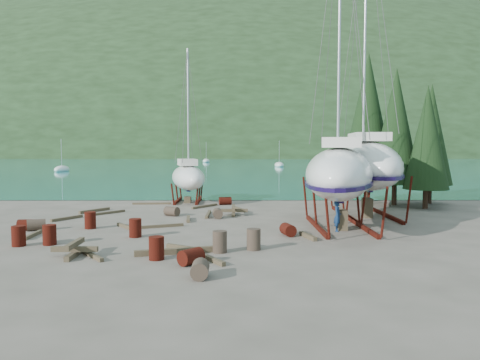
{
  "coord_description": "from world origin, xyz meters",
  "views": [
    {
      "loc": [
        1.0,
        -22.17,
        4.25
      ],
      "look_at": [
        1.11,
        3.0,
        2.49
      ],
      "focal_mm": 35.0,
      "sensor_mm": 36.0,
      "label": 1
    }
  ],
  "objects_px": {
    "large_sailboat_far": "(365,165)",
    "small_sailboat_shore": "(188,177)",
    "large_sailboat_near": "(340,173)",
    "worker": "(338,216)"
  },
  "relations": [
    {
      "from": "large_sailboat_near",
      "to": "large_sailboat_far",
      "type": "relative_size",
      "value": 0.93
    },
    {
      "from": "large_sailboat_far",
      "to": "small_sailboat_shore",
      "type": "xyz_separation_m",
      "value": [
        -11.71,
        7.49,
        -1.23
      ]
    },
    {
      "from": "large_sailboat_near",
      "to": "worker",
      "type": "distance_m",
      "value": 2.39
    },
    {
      "from": "large_sailboat_far",
      "to": "small_sailboat_shore",
      "type": "bearing_deg",
      "value": 153.26
    },
    {
      "from": "large_sailboat_near",
      "to": "worker",
      "type": "bearing_deg",
      "value": -92.41
    },
    {
      "from": "large_sailboat_near",
      "to": "small_sailboat_shore",
      "type": "distance_m",
      "value": 14.96
    },
    {
      "from": "worker",
      "to": "large_sailboat_near",
      "type": "bearing_deg",
      "value": 1.1
    },
    {
      "from": "worker",
      "to": "small_sailboat_shore",
      "type": "bearing_deg",
      "value": 52.7
    },
    {
      "from": "large_sailboat_near",
      "to": "small_sailboat_shore",
      "type": "height_order",
      "value": "large_sailboat_near"
    },
    {
      "from": "large_sailboat_near",
      "to": "worker",
      "type": "xyz_separation_m",
      "value": [
        -0.29,
        -0.99,
        -2.15
      ]
    }
  ]
}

